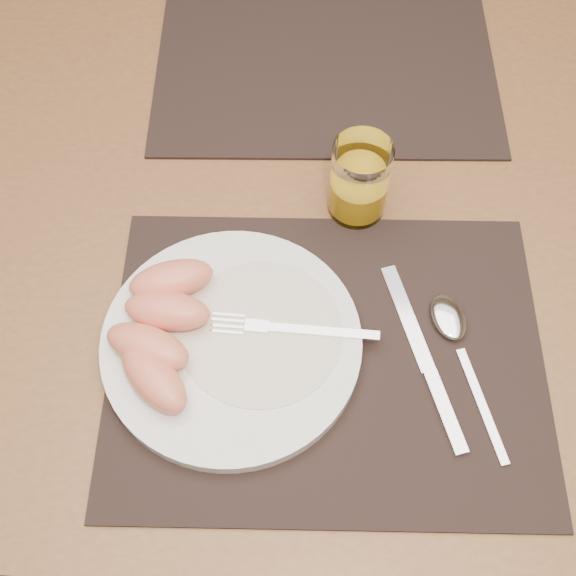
% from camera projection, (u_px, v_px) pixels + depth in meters
% --- Properties ---
extents(ground, '(5.00, 5.00, 0.00)m').
position_uv_depth(ground, '(299.00, 410.00, 1.51)').
color(ground, brown).
rests_on(ground, ground).
extents(table, '(1.40, 0.90, 0.75)m').
position_uv_depth(table, '(306.00, 229.00, 0.94)').
color(table, brown).
rests_on(table, ground).
extents(placemat_near, '(0.46, 0.37, 0.00)m').
position_uv_depth(placemat_near, '(327.00, 357.00, 0.75)').
color(placemat_near, black).
rests_on(placemat_near, table).
extents(placemat_far, '(0.47, 0.37, 0.00)m').
position_uv_depth(placemat_far, '(325.00, 59.00, 0.97)').
color(placemat_far, black).
rests_on(placemat_far, table).
extents(plate, '(0.27, 0.27, 0.02)m').
position_uv_depth(plate, '(232.00, 343.00, 0.75)').
color(plate, white).
rests_on(plate, placemat_near).
extents(plate_dressing, '(0.17, 0.17, 0.00)m').
position_uv_depth(plate_dressing, '(261.00, 332.00, 0.74)').
color(plate_dressing, white).
rests_on(plate_dressing, plate).
extents(fork, '(0.17, 0.03, 0.00)m').
position_uv_depth(fork, '(280.00, 328.00, 0.75)').
color(fork, silver).
rests_on(fork, plate).
extents(knife, '(0.08, 0.21, 0.01)m').
position_uv_depth(knife, '(429.00, 371.00, 0.74)').
color(knife, silver).
rests_on(knife, placemat_near).
extents(spoon, '(0.08, 0.19, 0.01)m').
position_uv_depth(spoon, '(453.00, 330.00, 0.76)').
color(spoon, silver).
rests_on(spoon, placemat_near).
extents(juice_glass, '(0.07, 0.07, 0.10)m').
position_uv_depth(juice_glass, '(359.00, 183.00, 0.81)').
color(juice_glass, white).
rests_on(juice_glass, placemat_near).
extents(grapefruit_wedges, '(0.11, 0.19, 0.04)m').
position_uv_depth(grapefruit_wedges, '(160.00, 328.00, 0.73)').
color(grapefruit_wedges, '#E37D5C').
rests_on(grapefruit_wedges, plate).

